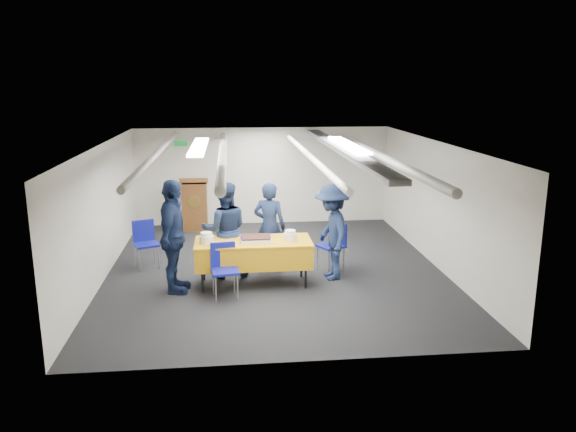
# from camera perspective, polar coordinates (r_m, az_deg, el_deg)

# --- Properties ---
(ground) EXTENTS (7.00, 7.00, 0.00)m
(ground) POSITION_cam_1_polar(r_m,az_deg,el_deg) (10.34, -1.33, -5.43)
(ground) COLOR black
(ground) RESTS_ON ground
(room_shell) EXTENTS (6.00, 7.00, 2.30)m
(room_shell) POSITION_cam_1_polar(r_m,az_deg,el_deg) (10.31, -1.05, 4.89)
(room_shell) COLOR silver
(room_shell) RESTS_ON ground
(serving_table) EXTENTS (1.94, 0.82, 0.77)m
(serving_table) POSITION_cam_1_polar(r_m,az_deg,el_deg) (9.45, -3.53, -3.75)
(serving_table) COLOR black
(serving_table) RESTS_ON ground
(sheet_cake) EXTENTS (0.50, 0.39, 0.09)m
(sheet_cake) POSITION_cam_1_polar(r_m,az_deg,el_deg) (9.35, -3.31, -2.30)
(sheet_cake) COLOR white
(sheet_cake) RESTS_ON serving_table
(plate_stack_left) EXTENTS (0.23, 0.23, 0.18)m
(plate_stack_left) POSITION_cam_1_polar(r_m,az_deg,el_deg) (9.32, -8.29, -2.23)
(plate_stack_left) COLOR white
(plate_stack_left) RESTS_ON serving_table
(plate_stack_right) EXTENTS (0.21, 0.21, 0.18)m
(plate_stack_right) POSITION_cam_1_polar(r_m,az_deg,el_deg) (9.36, 0.24, -2.02)
(plate_stack_right) COLOR white
(plate_stack_right) RESTS_ON serving_table
(podium) EXTENTS (0.62, 0.53, 1.25)m
(podium) POSITION_cam_1_polar(r_m,az_deg,el_deg) (13.11, -9.44, 1.27)
(podium) COLOR brown
(podium) RESTS_ON ground
(chair_near) EXTENTS (0.48, 0.48, 0.87)m
(chair_near) POSITION_cam_1_polar(r_m,az_deg,el_deg) (8.99, -6.52, -4.91)
(chair_near) COLOR gray
(chair_near) RESTS_ON ground
(chair_right) EXTENTS (0.57, 0.57, 0.87)m
(chair_right) POSITION_cam_1_polar(r_m,az_deg,el_deg) (10.25, 4.76, -2.53)
(chair_right) COLOR gray
(chair_right) RESTS_ON ground
(chair_left) EXTENTS (0.55, 0.55, 0.87)m
(chair_left) POSITION_cam_1_polar(r_m,az_deg,el_deg) (10.67, -14.32, -2.28)
(chair_left) COLOR gray
(chair_left) RESTS_ON ground
(sailor_a) EXTENTS (0.69, 0.58, 1.62)m
(sailor_a) POSITION_cam_1_polar(r_m,az_deg,el_deg) (10.11, -1.89, -1.07)
(sailor_a) COLOR #0D1832
(sailor_a) RESTS_ON ground
(sailor_b) EXTENTS (0.85, 0.67, 1.69)m
(sailor_b) POSITION_cam_1_polar(r_m,az_deg,el_deg) (9.81, -6.45, -1.41)
(sailor_b) COLOR #0D1832
(sailor_b) RESTS_ON ground
(sailor_c) EXTENTS (0.58, 1.14, 1.86)m
(sailor_c) POSITION_cam_1_polar(r_m,az_deg,el_deg) (9.19, -11.59, -2.08)
(sailor_c) COLOR #0D1832
(sailor_c) RESTS_ON ground
(sailor_d) EXTENTS (0.71, 1.12, 1.67)m
(sailor_d) POSITION_cam_1_polar(r_m,az_deg,el_deg) (9.69, 4.46, -1.63)
(sailor_d) COLOR #0D1832
(sailor_d) RESTS_ON ground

